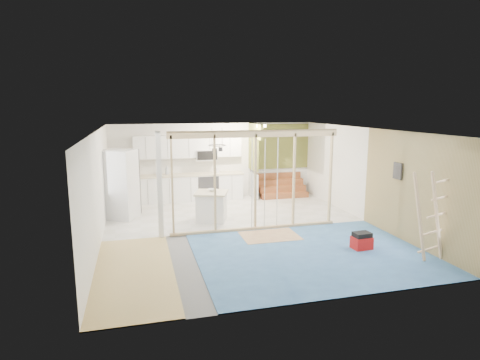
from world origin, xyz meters
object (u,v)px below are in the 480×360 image
object	(u,v)px
fridge	(120,185)
toolbox	(362,241)
island	(212,207)
ladder	(430,216)

from	to	relation	value
fridge	toolbox	xyz separation A→B (m)	(5.30, -4.02, -0.80)
fridge	island	distance (m)	2.70
fridge	island	bearing A→B (deg)	3.07
island	toolbox	world-z (taller)	island
island	fridge	bearing A→B (deg)	178.52
fridge	island	world-z (taller)	fridge
fridge	toolbox	distance (m)	6.70
ladder	fridge	bearing A→B (deg)	143.40
island	ladder	distance (m)	5.56
fridge	island	xyz separation A→B (m)	(2.46, -0.94, -0.57)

